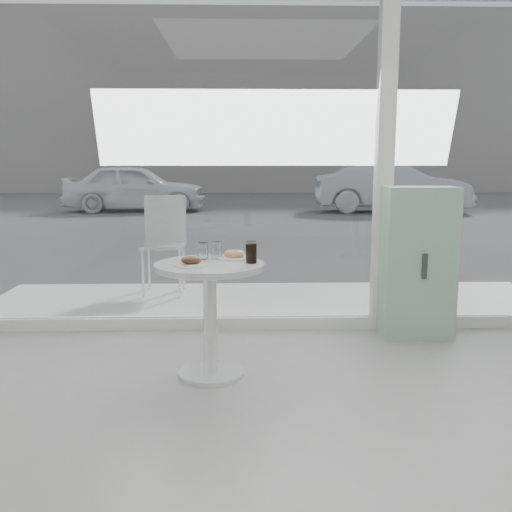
{
  "coord_description": "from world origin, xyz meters",
  "views": [
    {
      "loc": [
        -0.29,
        -1.77,
        1.43
      ],
      "look_at": [
        -0.2,
        1.7,
        0.85
      ],
      "focal_mm": 40.0,
      "sensor_mm": 36.0,
      "label": 1
    }
  ],
  "objects_px": {
    "main_table": "(210,296)",
    "mint_cabinet": "(417,262)",
    "patio_chair": "(164,238)",
    "plate_fritter": "(191,262)",
    "plate_donut": "(234,256)",
    "car_silver": "(391,187)",
    "water_tumbler_b": "(217,251)",
    "car_white": "(135,188)",
    "cola_glass": "(251,253)",
    "water_tumbler_a": "(203,252)"
  },
  "relations": [
    {
      "from": "water_tumbler_b",
      "to": "patio_chair",
      "type": "bearing_deg",
      "value": 107.0
    },
    {
      "from": "main_table",
      "to": "mint_cabinet",
      "type": "distance_m",
      "value": 1.87
    },
    {
      "from": "mint_cabinet",
      "to": "water_tumbler_b",
      "type": "distance_m",
      "value": 1.76
    },
    {
      "from": "patio_chair",
      "to": "plate_fritter",
      "type": "height_order",
      "value": "patio_chair"
    },
    {
      "from": "patio_chair",
      "to": "mint_cabinet",
      "type": "bearing_deg",
      "value": -32.12
    },
    {
      "from": "plate_donut",
      "to": "cola_glass",
      "type": "xyz_separation_m",
      "value": [
        0.11,
        -0.17,
        0.05
      ]
    },
    {
      "from": "main_table",
      "to": "car_white",
      "type": "height_order",
      "value": "car_white"
    },
    {
      "from": "patio_chair",
      "to": "cola_glass",
      "type": "bearing_deg",
      "value": -68.82
    },
    {
      "from": "mint_cabinet",
      "to": "cola_glass",
      "type": "distance_m",
      "value": 1.64
    },
    {
      "from": "plate_donut",
      "to": "water_tumbler_a",
      "type": "xyz_separation_m",
      "value": [
        -0.22,
        -0.01,
        0.03
      ]
    },
    {
      "from": "main_table",
      "to": "car_white",
      "type": "distance_m",
      "value": 13.05
    },
    {
      "from": "water_tumbler_b",
      "to": "main_table",
      "type": "bearing_deg",
      "value": -101.71
    },
    {
      "from": "mint_cabinet",
      "to": "car_white",
      "type": "relative_size",
      "value": 0.31
    },
    {
      "from": "car_white",
      "to": "cola_glass",
      "type": "height_order",
      "value": "car_white"
    },
    {
      "from": "car_white",
      "to": "plate_fritter",
      "type": "distance_m",
      "value": 13.13
    },
    {
      "from": "car_silver",
      "to": "plate_donut",
      "type": "height_order",
      "value": "car_silver"
    },
    {
      "from": "main_table",
      "to": "water_tumbler_a",
      "type": "height_order",
      "value": "water_tumbler_a"
    },
    {
      "from": "water_tumbler_b",
      "to": "water_tumbler_a",
      "type": "bearing_deg",
      "value": -162.76
    },
    {
      "from": "car_white",
      "to": "water_tumbler_a",
      "type": "distance_m",
      "value": 12.88
    },
    {
      "from": "patio_chair",
      "to": "water_tumbler_b",
      "type": "height_order",
      "value": "patio_chair"
    },
    {
      "from": "car_silver",
      "to": "plate_donut",
      "type": "relative_size",
      "value": 17.94
    },
    {
      "from": "patio_chair",
      "to": "car_white",
      "type": "distance_m",
      "value": 10.67
    },
    {
      "from": "car_white",
      "to": "main_table",
      "type": "bearing_deg",
      "value": -169.58
    },
    {
      "from": "water_tumbler_b",
      "to": "mint_cabinet",
      "type": "bearing_deg",
      "value": 23.13
    },
    {
      "from": "water_tumbler_b",
      "to": "plate_fritter",
      "type": "bearing_deg",
      "value": -116.59
    },
    {
      "from": "plate_donut",
      "to": "water_tumbler_b",
      "type": "distance_m",
      "value": 0.13
    },
    {
      "from": "car_white",
      "to": "water_tumbler_b",
      "type": "bearing_deg",
      "value": -169.21
    },
    {
      "from": "water_tumbler_a",
      "to": "cola_glass",
      "type": "distance_m",
      "value": 0.37
    },
    {
      "from": "car_silver",
      "to": "main_table",
      "type": "bearing_deg",
      "value": 165.11
    },
    {
      "from": "main_table",
      "to": "patio_chair",
      "type": "distance_m",
      "value": 2.39
    },
    {
      "from": "mint_cabinet",
      "to": "water_tumbler_a",
      "type": "height_order",
      "value": "mint_cabinet"
    },
    {
      "from": "plate_donut",
      "to": "main_table",
      "type": "bearing_deg",
      "value": -133.46
    },
    {
      "from": "car_silver",
      "to": "plate_fritter",
      "type": "distance_m",
      "value": 13.16
    },
    {
      "from": "car_white",
      "to": "cola_glass",
      "type": "bearing_deg",
      "value": -168.4
    },
    {
      "from": "car_white",
      "to": "plate_fritter",
      "type": "xyz_separation_m",
      "value": [
        2.71,
        -12.85,
        0.12
      ]
    },
    {
      "from": "car_silver",
      "to": "plate_donut",
      "type": "distance_m",
      "value": 12.81
    },
    {
      "from": "mint_cabinet",
      "to": "car_white",
      "type": "xyz_separation_m",
      "value": [
        -4.47,
        11.86,
        0.06
      ]
    },
    {
      "from": "main_table",
      "to": "car_silver",
      "type": "height_order",
      "value": "car_silver"
    },
    {
      "from": "main_table",
      "to": "patio_chair",
      "type": "xyz_separation_m",
      "value": [
        -0.61,
        2.31,
        0.08
      ]
    },
    {
      "from": "mint_cabinet",
      "to": "water_tumbler_a",
      "type": "relative_size",
      "value": 10.85
    },
    {
      "from": "plate_fritter",
      "to": "water_tumbler_a",
      "type": "relative_size",
      "value": 1.82
    },
    {
      "from": "car_white",
      "to": "water_tumbler_b",
      "type": "height_order",
      "value": "car_white"
    },
    {
      "from": "mint_cabinet",
      "to": "cola_glass",
      "type": "xyz_separation_m",
      "value": [
        -1.37,
        -0.88,
        0.22
      ]
    },
    {
      "from": "mint_cabinet",
      "to": "main_table",
      "type": "bearing_deg",
      "value": -150.89
    },
    {
      "from": "plate_donut",
      "to": "water_tumbler_b",
      "type": "relative_size",
      "value": 2.06
    },
    {
      "from": "mint_cabinet",
      "to": "water_tumbler_b",
      "type": "height_order",
      "value": "mint_cabinet"
    },
    {
      "from": "car_silver",
      "to": "water_tumbler_b",
      "type": "height_order",
      "value": "car_silver"
    },
    {
      "from": "plate_fritter",
      "to": "water_tumbler_b",
      "type": "distance_m",
      "value": 0.33
    },
    {
      "from": "patio_chair",
      "to": "water_tumbler_a",
      "type": "height_order",
      "value": "patio_chair"
    },
    {
      "from": "main_table",
      "to": "car_silver",
      "type": "relative_size",
      "value": 0.18
    }
  ]
}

